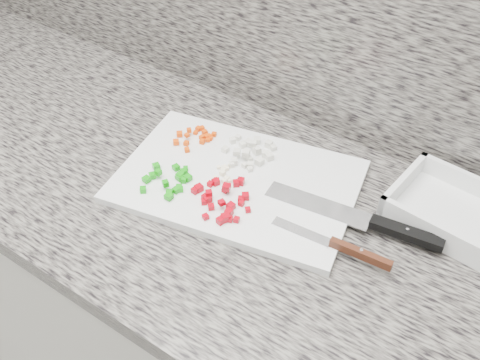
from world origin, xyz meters
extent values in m
cube|color=silver|center=(0.00, 1.44, 0.43)|extent=(3.92, 0.62, 0.86)
cube|color=slate|center=(0.00, 1.44, 0.88)|extent=(3.96, 0.64, 0.04)
cube|color=silver|center=(0.03, 1.48, 0.91)|extent=(0.51, 0.39, 0.02)
cube|color=#DB4104|center=(-0.09, 1.53, 0.92)|extent=(0.01, 0.01, 0.01)
cube|color=#DB4104|center=(-0.09, 1.55, 0.92)|extent=(0.01, 0.01, 0.01)
cube|color=#DB4104|center=(-0.08, 1.54, 0.92)|extent=(0.01, 0.01, 0.01)
cube|color=#DB4104|center=(-0.11, 1.51, 0.92)|extent=(0.01, 0.01, 0.01)
cube|color=#DB4104|center=(-0.10, 1.49, 0.92)|extent=(0.01, 0.01, 0.01)
cube|color=#DB4104|center=(-0.12, 1.56, 0.92)|extent=(0.01, 0.01, 0.01)
cube|color=#DB4104|center=(-0.12, 1.57, 0.92)|extent=(0.01, 0.01, 0.01)
cube|color=#DB4104|center=(-0.10, 1.56, 0.92)|extent=(0.01, 0.01, 0.01)
cube|color=#DB4104|center=(-0.09, 1.55, 0.92)|extent=(0.01, 0.01, 0.01)
cube|color=#DB4104|center=(-0.13, 1.54, 0.93)|extent=(0.01, 0.01, 0.01)
cube|color=#DB4104|center=(-0.08, 1.56, 0.92)|extent=(0.01, 0.01, 0.01)
cube|color=#DB4104|center=(-0.14, 1.52, 0.92)|extent=(0.02, 0.02, 0.01)
cube|color=#DB4104|center=(-0.13, 1.50, 0.92)|extent=(0.02, 0.02, 0.01)
cube|color=#DB4104|center=(-0.12, 1.55, 0.92)|extent=(0.01, 0.01, 0.01)
cube|color=#DB4104|center=(-0.08, 1.55, 0.92)|extent=(0.01, 0.01, 0.01)
cube|color=#DB4104|center=(-0.12, 1.52, 0.93)|extent=(0.01, 0.01, 0.01)
cube|color=#DB4104|center=(-0.10, 1.54, 0.92)|extent=(0.01, 0.01, 0.01)
cube|color=beige|center=(0.04, 1.52, 0.92)|extent=(0.02, 0.02, 0.01)
cube|color=beige|center=(0.04, 1.57, 0.92)|extent=(0.02, 0.02, 0.01)
cube|color=beige|center=(-0.03, 1.53, 0.92)|extent=(0.01, 0.01, 0.01)
cube|color=beige|center=(0.03, 1.52, 0.92)|extent=(0.01, 0.01, 0.01)
cube|color=beige|center=(-0.01, 1.57, 0.92)|extent=(0.01, 0.01, 0.01)
cube|color=beige|center=(0.03, 1.60, 0.92)|extent=(0.01, 0.01, 0.01)
cube|color=beige|center=(0.00, 1.59, 0.92)|extent=(0.02, 0.02, 0.01)
cube|color=beige|center=(0.05, 1.54, 0.92)|extent=(0.02, 0.02, 0.01)
cube|color=beige|center=(0.05, 1.56, 0.92)|extent=(0.02, 0.02, 0.01)
cube|color=beige|center=(-0.01, 1.58, 0.92)|extent=(0.02, 0.02, 0.01)
cube|color=beige|center=(0.00, 1.50, 0.92)|extent=(0.01, 0.01, 0.01)
cube|color=beige|center=(0.03, 1.56, 0.93)|extent=(0.01, 0.01, 0.01)
cube|color=beige|center=(0.02, 1.54, 0.93)|extent=(0.02, 0.02, 0.01)
cube|color=beige|center=(0.00, 1.51, 0.92)|extent=(0.02, 0.02, 0.01)
cube|color=beige|center=(0.00, 1.53, 0.93)|extent=(0.02, 0.02, 0.01)
cube|color=beige|center=(0.02, 1.54, 0.92)|extent=(0.01, 0.01, 0.01)
cube|color=beige|center=(-0.01, 1.57, 0.92)|extent=(0.02, 0.02, 0.01)
cube|color=beige|center=(-0.04, 1.58, 0.92)|extent=(0.01, 0.01, 0.01)
cube|color=beige|center=(0.01, 1.57, 0.93)|extent=(0.02, 0.02, 0.01)
cube|color=beige|center=(0.02, 1.57, 0.92)|extent=(0.02, 0.02, 0.01)
cube|color=beige|center=(-0.04, 1.57, 0.92)|extent=(0.02, 0.02, 0.01)
cube|color=beige|center=(0.04, 1.51, 0.92)|extent=(0.01, 0.01, 0.01)
cube|color=beige|center=(0.04, 1.60, 0.92)|extent=(0.02, 0.02, 0.01)
cube|color=#10910D|center=(-0.06, 1.41, 0.92)|extent=(0.01, 0.01, 0.01)
cube|color=#10910D|center=(-0.09, 1.40, 0.93)|extent=(0.01, 0.01, 0.01)
cube|color=#10910D|center=(-0.08, 1.43, 0.92)|extent=(0.02, 0.02, 0.01)
cube|color=#10910D|center=(-0.11, 1.37, 0.92)|extent=(0.01, 0.01, 0.01)
cube|color=#10910D|center=(-0.04, 1.39, 0.92)|extent=(0.02, 0.02, 0.01)
cube|color=#10910D|center=(-0.04, 1.42, 0.92)|extent=(0.02, 0.02, 0.01)
cube|color=#10910D|center=(-0.05, 1.37, 0.92)|extent=(0.02, 0.02, 0.01)
cube|color=#10910D|center=(-0.06, 1.42, 0.92)|extent=(0.01, 0.01, 0.01)
cube|color=#10910D|center=(-0.06, 1.38, 0.93)|extent=(0.02, 0.02, 0.01)
cube|color=#10910D|center=(-0.09, 1.35, 0.92)|extent=(0.02, 0.02, 0.01)
cube|color=#10910D|center=(-0.10, 1.39, 0.92)|extent=(0.02, 0.02, 0.01)
cube|color=#10910D|center=(-0.06, 1.43, 0.92)|extent=(0.02, 0.02, 0.01)
cube|color=#10910D|center=(-0.12, 1.41, 0.92)|extent=(0.02, 0.02, 0.01)
cube|color=#10910D|center=(-0.05, 1.41, 0.92)|extent=(0.01, 0.01, 0.01)
cube|color=#10910D|center=(-0.04, 1.36, 0.92)|extent=(0.01, 0.01, 0.01)
cube|color=#10910D|center=(-0.07, 1.44, 0.92)|extent=(0.01, 0.01, 0.01)
cube|color=#10910D|center=(-0.06, 1.41, 0.92)|extent=(0.01, 0.01, 0.01)
cube|color=#10910D|center=(-0.04, 1.39, 0.92)|extent=(0.01, 0.01, 0.01)
cube|color=#10910D|center=(-0.04, 1.38, 0.92)|extent=(0.01, 0.01, 0.01)
cube|color=#A3020F|center=(0.08, 1.42, 0.92)|extent=(0.01, 0.01, 0.01)
cube|color=#A3020F|center=(0.02, 1.40, 0.93)|extent=(0.02, 0.02, 0.01)
cube|color=#A3020F|center=(0.04, 1.44, 0.92)|extent=(0.01, 0.01, 0.01)
cube|color=#A3020F|center=(0.05, 1.47, 0.92)|extent=(0.01, 0.01, 0.01)
cube|color=#A3020F|center=(0.02, 1.40, 0.92)|extent=(0.02, 0.02, 0.01)
cube|color=#A3020F|center=(0.05, 1.47, 0.92)|extent=(0.02, 0.02, 0.01)
cube|color=#A3020F|center=(0.01, 1.45, 0.92)|extent=(0.01, 0.01, 0.01)
cube|color=#A3020F|center=(0.08, 1.39, 0.92)|extent=(0.01, 0.01, 0.01)
cube|color=#A3020F|center=(0.01, 1.44, 0.92)|extent=(0.02, 0.02, 0.01)
cube|color=#A3020F|center=(0.06, 1.40, 0.93)|extent=(0.02, 0.02, 0.01)
cube|color=#A3020F|center=(0.02, 1.40, 0.92)|extent=(0.01, 0.01, 0.01)
cube|color=#A3020F|center=(0.05, 1.36, 0.92)|extent=(0.01, 0.01, 0.01)
cube|color=#A3020F|center=(0.04, 1.43, 0.93)|extent=(0.02, 0.02, 0.01)
cube|color=#A3020F|center=(0.08, 1.36, 0.92)|extent=(0.02, 0.02, 0.01)
cube|color=#A3020F|center=(0.10, 1.38, 0.92)|extent=(0.01, 0.01, 0.01)
cube|color=#A3020F|center=(-0.01, 1.41, 0.92)|extent=(0.02, 0.02, 0.01)
cube|color=#A3020F|center=(-0.01, 1.40, 0.92)|extent=(0.01, 0.01, 0.01)
cube|color=#A3020F|center=(0.09, 1.38, 0.92)|extent=(0.01, 0.01, 0.01)
cube|color=#A3020F|center=(0.07, 1.40, 0.92)|extent=(0.02, 0.02, 0.01)
cube|color=#A3020F|center=(0.04, 1.38, 0.92)|extent=(0.02, 0.02, 0.01)
cube|color=#A3020F|center=(0.00, 1.43, 0.92)|extent=(0.01, 0.01, 0.01)
cube|color=#A3020F|center=(0.08, 1.44, 0.92)|extent=(0.02, 0.02, 0.01)
cube|color=#A3020F|center=(0.10, 1.42, 0.92)|extent=(0.01, 0.01, 0.01)
cube|color=#A3020F|center=(0.08, 1.38, 0.92)|extent=(0.02, 0.02, 0.01)
cube|color=#A3020F|center=(0.07, 1.43, 0.92)|extent=(0.02, 0.02, 0.01)
cube|color=#A3020F|center=(0.04, 1.46, 0.92)|extent=(0.02, 0.02, 0.01)
cube|color=#A3020F|center=(0.02, 1.39, 0.92)|extent=(0.01, 0.01, 0.01)
cube|color=#F9EAC0|center=(0.00, 1.48, 0.92)|extent=(0.01, 0.01, 0.01)
cube|color=#F9EAC0|center=(0.03, 1.46, 0.92)|extent=(0.01, 0.01, 0.01)
cube|color=#F9EAC0|center=(0.02, 1.46, 0.92)|extent=(0.01, 0.01, 0.01)
cube|color=#F9EAC0|center=(0.00, 1.45, 0.92)|extent=(0.01, 0.01, 0.01)
cube|color=#F9EAC0|center=(-0.01, 1.49, 0.92)|extent=(0.01, 0.01, 0.01)
cube|color=#F9EAC0|center=(0.02, 1.45, 0.92)|extent=(0.01, 0.01, 0.01)
cube|color=#F9EAC0|center=(-0.01, 1.48, 0.92)|extent=(0.01, 0.01, 0.01)
cube|color=#F9EAC0|center=(0.00, 1.47, 0.92)|extent=(0.01, 0.01, 0.01)
cube|color=#F9EAC0|center=(0.00, 1.50, 0.92)|extent=(0.01, 0.01, 0.01)
cube|color=#F9EAC0|center=(0.00, 1.49, 0.92)|extent=(0.01, 0.01, 0.01)
cube|color=#F9EAC0|center=(0.00, 1.49, 0.92)|extent=(0.01, 0.01, 0.01)
cube|color=white|center=(0.20, 1.50, 0.92)|extent=(0.20, 0.07, 0.00)
cube|color=black|center=(0.36, 1.52, 0.92)|extent=(0.13, 0.04, 0.02)
cylinder|color=white|center=(0.36, 1.52, 0.93)|extent=(0.01, 0.01, 0.00)
cube|color=white|center=(0.21, 1.43, 0.92)|extent=(0.11, 0.03, 0.00)
cube|color=#411C10|center=(0.31, 1.43, 0.92)|extent=(0.11, 0.02, 0.02)
cylinder|color=white|center=(0.31, 1.43, 0.93)|extent=(0.01, 0.01, 0.00)
cube|color=silver|center=(0.42, 1.62, 0.91)|extent=(0.26, 0.20, 0.01)
cube|color=silver|center=(0.43, 1.70, 0.93)|extent=(0.24, 0.04, 0.04)
cube|color=silver|center=(0.41, 1.54, 0.93)|extent=(0.24, 0.04, 0.04)
cube|color=silver|center=(0.31, 1.63, 0.93)|extent=(0.03, 0.17, 0.04)
camera|label=1|loc=(0.47, 0.84, 1.61)|focal=40.00mm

